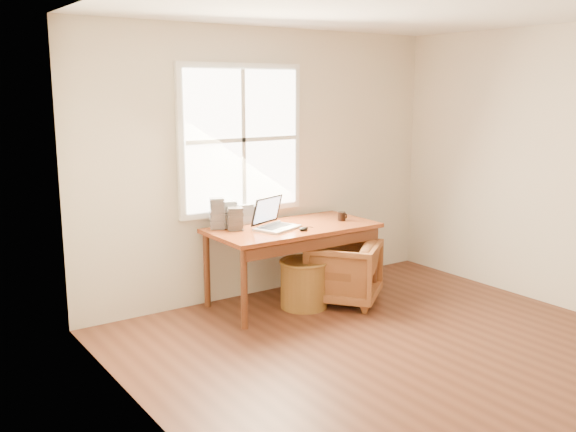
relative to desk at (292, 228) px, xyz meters
name	(u,v)px	position (x,y,z in m)	size (l,w,h in m)	color
room_shell	(421,189)	(-0.02, -1.64, 0.59)	(4.04, 4.54, 2.64)	#542C1C
desk	(292,228)	(0.00, 0.00, 0.00)	(1.60, 0.80, 0.04)	brown
armchair	(343,272)	(0.40, -0.28, -0.43)	(0.64, 0.66, 0.60)	brown
wicker_stool	(304,284)	(0.01, -0.18, -0.51)	(0.44, 0.44, 0.44)	brown
laptop	(277,214)	(-0.19, -0.03, 0.17)	(0.39, 0.41, 0.29)	#A4A8AB
mouse	(304,229)	(-0.03, -0.23, 0.04)	(0.10, 0.06, 0.03)	black
coffee_mug	(342,216)	(0.54, -0.07, 0.06)	(0.08, 0.08, 0.09)	black
cd_stack_a	(229,214)	(-0.52, 0.30, 0.15)	(0.13, 0.11, 0.25)	silver
cd_stack_b	(235,219)	(-0.53, 0.16, 0.12)	(0.13, 0.12, 0.21)	#222327
cd_stack_c	(217,214)	(-0.64, 0.29, 0.16)	(0.13, 0.11, 0.29)	gray
cd_stack_d	(244,214)	(-0.31, 0.36, 0.12)	(0.15, 0.13, 0.19)	silver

